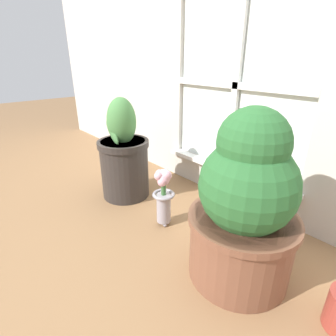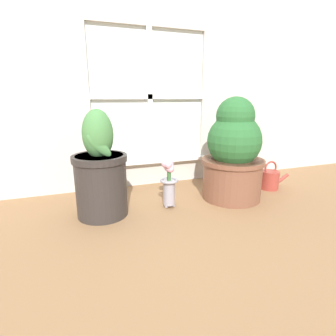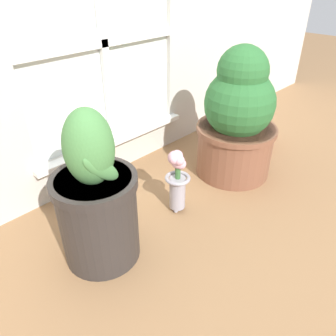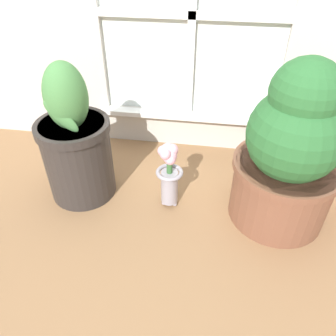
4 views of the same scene
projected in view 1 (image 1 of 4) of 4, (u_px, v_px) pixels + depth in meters
ground_plane at (143, 238)px, 1.28m from camera, size 10.00×10.00×0.00m
potted_plant_left at (124, 158)px, 1.59m from camera, size 0.31×0.31×0.61m
potted_plant_right at (245, 207)px, 0.96m from camera, size 0.41×0.41×0.68m
flower_vase at (163, 193)px, 1.32m from camera, size 0.11×0.11×0.31m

